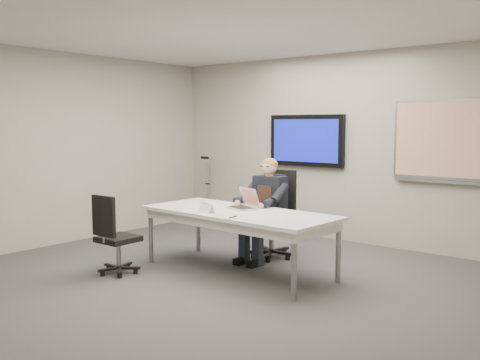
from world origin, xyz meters
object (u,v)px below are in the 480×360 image
Objects in this scene: conference_table at (238,218)px; laptop at (245,203)px; office_chair_near at (116,249)px; seated_person at (262,220)px; office_chair_far at (273,230)px.

laptop is (-0.07, 0.22, 0.15)m from conference_table.
seated_person is at bearing -121.18° from office_chair_near.
office_chair_near is at bearing -124.72° from office_chair_far.
office_chair_near reaches higher than conference_table.
office_chair_far is 1.22× the size of office_chair_near.
conference_table is at bearing -82.85° from seated_person.
laptop is at bearing -94.45° from office_chair_far.
office_chair_far reaches higher than office_chair_near.
office_chair_near is 0.72× the size of seated_person.
office_chair_far is at bearing 111.31° from laptop.
laptop reaches higher than conference_table.
office_chair_far is 0.87× the size of seated_person.
seated_person is at bearing 102.00° from conference_table.
office_chair_far is 0.78m from laptop.
office_chair_near is 1.86m from seated_person.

